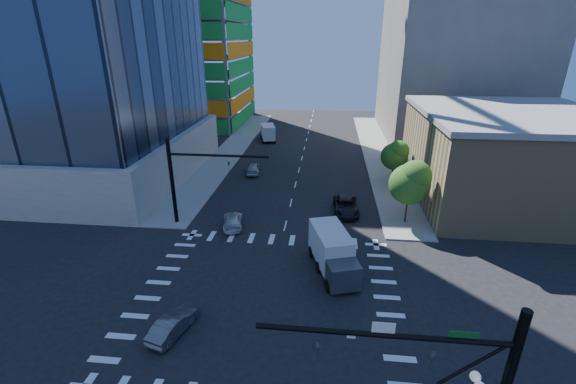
# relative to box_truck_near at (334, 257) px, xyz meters

# --- Properties ---
(ground) EXTENTS (160.00, 160.00, 0.00)m
(ground) POSITION_rel_box_truck_near_xyz_m (-4.95, -4.00, -1.49)
(ground) COLOR black
(ground) RESTS_ON ground
(road_markings) EXTENTS (20.00, 20.00, 0.01)m
(road_markings) POSITION_rel_box_truck_near_xyz_m (-4.95, -4.00, -1.48)
(road_markings) COLOR silver
(road_markings) RESTS_ON ground
(sidewalk_ne) EXTENTS (5.00, 60.00, 0.15)m
(sidewalk_ne) POSITION_rel_box_truck_near_xyz_m (7.55, 36.00, -1.41)
(sidewalk_ne) COLOR gray
(sidewalk_ne) RESTS_ON ground
(sidewalk_nw) EXTENTS (5.00, 60.00, 0.15)m
(sidewalk_nw) POSITION_rel_box_truck_near_xyz_m (-17.45, 36.00, -1.41)
(sidewalk_nw) COLOR gray
(sidewalk_nw) RESTS_ON ground
(construction_building) EXTENTS (25.16, 34.50, 70.60)m
(construction_building) POSITION_rel_box_truck_near_xyz_m (-32.36, 57.93, 23.13)
(construction_building) COLOR gray
(construction_building) RESTS_ON ground
(commercial_building) EXTENTS (20.50, 22.50, 10.60)m
(commercial_building) POSITION_rel_box_truck_near_xyz_m (20.05, 18.00, 3.83)
(commercial_building) COLOR #9D895B
(commercial_building) RESTS_ON ground
(bg_building_ne) EXTENTS (24.00, 30.00, 28.00)m
(bg_building_ne) POSITION_rel_box_truck_near_xyz_m (22.05, 51.00, 12.51)
(bg_building_ne) COLOR #65605B
(bg_building_ne) RESTS_ON ground
(signal_mast_nw) EXTENTS (10.20, 0.40, 9.00)m
(signal_mast_nw) POSITION_rel_box_truck_near_xyz_m (-14.94, 7.50, 4.01)
(signal_mast_nw) COLOR black
(signal_mast_nw) RESTS_ON sidewalk_nw
(tree_south) EXTENTS (4.16, 4.16, 6.82)m
(tree_south) POSITION_rel_box_truck_near_xyz_m (7.68, 9.91, 3.20)
(tree_south) COLOR #382316
(tree_south) RESTS_ON sidewalk_ne
(tree_north) EXTENTS (3.54, 3.52, 5.78)m
(tree_north) POSITION_rel_box_truck_near_xyz_m (7.98, 21.91, 2.50)
(tree_north) COLOR #382316
(tree_north) RESTS_ON sidewalk_ne
(car_nb_far) EXTENTS (2.84, 5.78, 1.58)m
(car_nb_far) POSITION_rel_box_truck_near_xyz_m (1.41, 11.96, -0.70)
(car_nb_far) COLOR black
(car_nb_far) RESTS_ON ground
(car_sb_near) EXTENTS (2.78, 4.87, 1.33)m
(car_sb_near) POSITION_rel_box_truck_near_xyz_m (-10.34, 7.31, -0.82)
(car_sb_near) COLOR silver
(car_sb_near) RESTS_ON ground
(car_sb_mid) EXTENTS (2.39, 4.75, 1.55)m
(car_sb_mid) POSITION_rel_box_truck_near_xyz_m (-11.39, 23.91, -0.71)
(car_sb_mid) COLOR #999BA0
(car_sb_mid) RESTS_ON ground
(car_sb_cross) EXTENTS (2.49, 4.32, 1.35)m
(car_sb_cross) POSITION_rel_box_truck_near_xyz_m (-10.56, -8.30, -0.81)
(car_sb_cross) COLOR #505055
(car_sb_cross) RESTS_ON ground
(box_truck_near) EXTENTS (4.47, 6.92, 3.36)m
(box_truck_near) POSITION_rel_box_truck_near_xyz_m (0.00, 0.00, 0.00)
(box_truck_near) COLOR black
(box_truck_near) RESTS_ON ground
(box_truck_far) EXTENTS (3.79, 6.19, 3.03)m
(box_truck_far) POSITION_rel_box_truck_near_xyz_m (-12.26, 43.12, -0.15)
(box_truck_far) COLOR black
(box_truck_far) RESTS_ON ground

